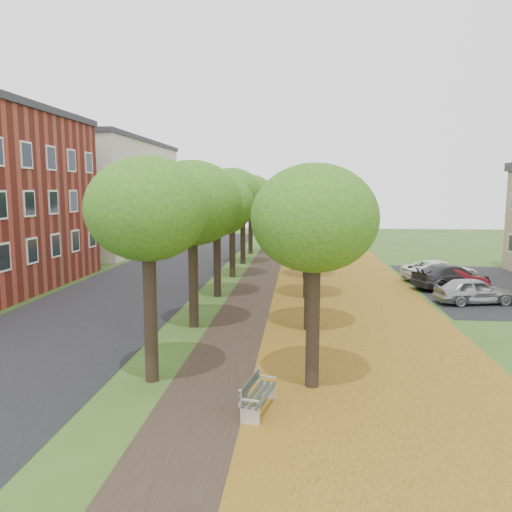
% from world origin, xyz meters
% --- Properties ---
extents(ground, '(120.00, 120.00, 0.00)m').
position_xyz_m(ground, '(0.00, 0.00, 0.00)').
color(ground, '#2D4C19').
rests_on(ground, ground).
extents(street_asphalt, '(8.00, 70.00, 0.01)m').
position_xyz_m(street_asphalt, '(-7.50, 15.00, 0.00)').
color(street_asphalt, black).
rests_on(street_asphalt, ground).
extents(footpath, '(3.20, 70.00, 0.01)m').
position_xyz_m(footpath, '(0.00, 15.00, 0.00)').
color(footpath, black).
rests_on(footpath, ground).
extents(leaf_verge, '(7.50, 70.00, 0.01)m').
position_xyz_m(leaf_verge, '(5.00, 15.00, 0.01)').
color(leaf_verge, '#9D6B1D').
rests_on(leaf_verge, ground).
extents(parking_lot, '(9.00, 16.00, 0.01)m').
position_xyz_m(parking_lot, '(13.50, 16.00, 0.00)').
color(parking_lot, black).
rests_on(parking_lot, ground).
extents(tree_row_west, '(3.91, 33.91, 6.79)m').
position_xyz_m(tree_row_west, '(-2.20, 15.00, 5.09)').
color(tree_row_west, black).
rests_on(tree_row_west, ground).
extents(tree_row_east, '(3.91, 33.91, 6.79)m').
position_xyz_m(tree_row_east, '(2.60, 15.00, 5.09)').
color(tree_row_east, black).
rests_on(tree_row_east, ground).
extents(building_cream, '(10.30, 20.30, 10.40)m').
position_xyz_m(building_cream, '(-17.00, 33.00, 5.21)').
color(building_cream, beige).
rests_on(building_cream, ground).
extents(bench, '(0.87, 1.84, 0.84)m').
position_xyz_m(bench, '(1.14, -1.76, 0.44)').
color(bench, '#2A352E').
rests_on(bench, ground).
extents(car_silver, '(4.12, 2.27, 1.33)m').
position_xyz_m(car_silver, '(11.00, 11.45, 0.66)').
color(car_silver, '#9FA0A4').
rests_on(car_silver, ground).
extents(car_red, '(3.89, 1.45, 1.27)m').
position_xyz_m(car_red, '(11.00, 15.18, 0.64)').
color(car_red, maroon).
rests_on(car_red, ground).
extents(car_grey, '(5.24, 3.76, 1.41)m').
position_xyz_m(car_grey, '(11.00, 15.29, 0.70)').
color(car_grey, '#2E2E32').
rests_on(car_grey, ground).
extents(car_white, '(5.29, 3.78, 1.34)m').
position_xyz_m(car_white, '(11.00, 17.62, 0.67)').
color(car_white, white).
rests_on(car_white, ground).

